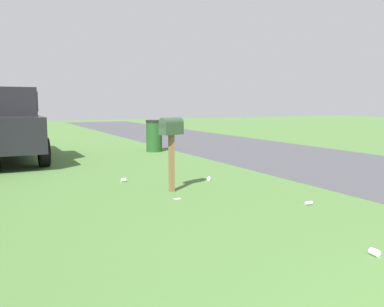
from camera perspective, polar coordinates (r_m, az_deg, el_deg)
name	(u,v)px	position (r m, az deg, el deg)	size (l,w,h in m)	color
mailbox	(171,133)	(7.39, -3.00, 2.98)	(0.33, 0.49, 1.41)	brown
trash_bin	(154,136)	(13.74, -5.49, 2.57)	(0.57, 0.57, 1.09)	#1E4C1E
litter_cup_midfield_a	(124,180)	(8.57, -9.86, -3.79)	(0.08, 0.08, 0.10)	white
litter_cup_far_scatter	(209,179)	(8.61, 2.44, -3.63)	(0.08, 0.08, 0.10)	white
litter_can_midfield_b	(309,203)	(6.83, 16.49, -6.88)	(0.07, 0.07, 0.12)	silver
litter_cup_near_hydrant	(375,252)	(4.90, 24.87, -12.82)	(0.08, 0.08, 0.10)	white
litter_wrapper_by_mailbox	(177,199)	(6.98, -2.15, -6.53)	(0.12, 0.08, 0.01)	silver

